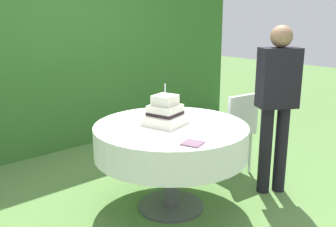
{
  "coord_description": "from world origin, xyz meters",
  "views": [
    {
      "loc": [
        -2.12,
        -2.33,
        1.7
      ],
      "look_at": [
        -0.01,
        0.02,
        0.87
      ],
      "focal_mm": 40.98,
      "sensor_mm": 36.0,
      "label": 1
    }
  ],
  "objects_px": {
    "serving_plate_far": "(134,114)",
    "standing_person": "(277,99)",
    "cake_table": "(171,140)",
    "napkin_stack": "(192,143)",
    "serving_plate_near": "(210,117)",
    "garden_chair": "(235,126)",
    "wedding_cake": "(165,113)"
  },
  "relations": [
    {
      "from": "serving_plate_near",
      "to": "napkin_stack",
      "type": "relative_size",
      "value": 0.84
    },
    {
      "from": "cake_table",
      "to": "serving_plate_near",
      "type": "distance_m",
      "value": 0.45
    },
    {
      "from": "cake_table",
      "to": "standing_person",
      "type": "relative_size",
      "value": 0.83
    },
    {
      "from": "wedding_cake",
      "to": "standing_person",
      "type": "xyz_separation_m",
      "value": [
        0.97,
        -0.47,
        0.06
      ]
    },
    {
      "from": "garden_chair",
      "to": "serving_plate_near",
      "type": "bearing_deg",
      "value": -163.91
    },
    {
      "from": "napkin_stack",
      "to": "standing_person",
      "type": "height_order",
      "value": "standing_person"
    },
    {
      "from": "napkin_stack",
      "to": "serving_plate_far",
      "type": "bearing_deg",
      "value": 79.41
    },
    {
      "from": "cake_table",
      "to": "standing_person",
      "type": "height_order",
      "value": "standing_person"
    },
    {
      "from": "wedding_cake",
      "to": "serving_plate_near",
      "type": "height_order",
      "value": "wedding_cake"
    },
    {
      "from": "napkin_stack",
      "to": "garden_chair",
      "type": "bearing_deg",
      "value": 24.91
    },
    {
      "from": "serving_plate_far",
      "to": "napkin_stack",
      "type": "xyz_separation_m",
      "value": [
        -0.18,
        -0.96,
        -0.0
      ]
    },
    {
      "from": "napkin_stack",
      "to": "cake_table",
      "type": "bearing_deg",
      "value": 65.57
    },
    {
      "from": "cake_table",
      "to": "garden_chair",
      "type": "bearing_deg",
      "value": 5.64
    },
    {
      "from": "cake_table",
      "to": "garden_chair",
      "type": "distance_m",
      "value": 1.03
    },
    {
      "from": "serving_plate_far",
      "to": "napkin_stack",
      "type": "height_order",
      "value": "same"
    },
    {
      "from": "wedding_cake",
      "to": "garden_chair",
      "type": "relative_size",
      "value": 0.42
    },
    {
      "from": "standing_person",
      "to": "serving_plate_far",
      "type": "bearing_deg",
      "value": 137.37
    },
    {
      "from": "wedding_cake",
      "to": "standing_person",
      "type": "height_order",
      "value": "standing_person"
    },
    {
      "from": "serving_plate_near",
      "to": "garden_chair",
      "type": "bearing_deg",
      "value": 16.09
    },
    {
      "from": "cake_table",
      "to": "standing_person",
      "type": "xyz_separation_m",
      "value": [
        0.95,
        -0.42,
        0.3
      ]
    },
    {
      "from": "serving_plate_far",
      "to": "garden_chair",
      "type": "distance_m",
      "value": 1.15
    },
    {
      "from": "serving_plate_far",
      "to": "garden_chair",
      "type": "xyz_separation_m",
      "value": [
        1.05,
        -0.39,
        -0.24
      ]
    },
    {
      "from": "serving_plate_near",
      "to": "napkin_stack",
      "type": "height_order",
      "value": "same"
    },
    {
      "from": "cake_table",
      "to": "serving_plate_far",
      "type": "bearing_deg",
      "value": 94.16
    },
    {
      "from": "cake_table",
      "to": "wedding_cake",
      "type": "height_order",
      "value": "wedding_cake"
    },
    {
      "from": "serving_plate_far",
      "to": "standing_person",
      "type": "bearing_deg",
      "value": -42.63
    },
    {
      "from": "serving_plate_near",
      "to": "garden_chair",
      "type": "relative_size",
      "value": 0.13
    },
    {
      "from": "cake_table",
      "to": "wedding_cake",
      "type": "bearing_deg",
      "value": 118.12
    },
    {
      "from": "serving_plate_far",
      "to": "standing_person",
      "type": "distance_m",
      "value": 1.35
    },
    {
      "from": "cake_table",
      "to": "napkin_stack",
      "type": "bearing_deg",
      "value": -114.43
    },
    {
      "from": "standing_person",
      "to": "garden_chair",
      "type": "bearing_deg",
      "value": 82.43
    },
    {
      "from": "serving_plate_near",
      "to": "garden_chair",
      "type": "xyz_separation_m",
      "value": [
        0.59,
        0.17,
        -0.24
      ]
    }
  ]
}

